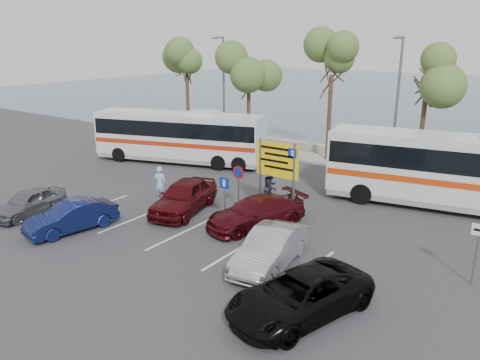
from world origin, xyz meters
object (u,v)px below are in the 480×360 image
Objects in this scene: car_red at (184,196)px; car_silver_a at (29,202)px; car_blue at (72,217)px; suv_black at (300,295)px; car_silver_b at (270,249)px; direction_sign at (277,166)px; street_lamp_left at (223,86)px; coach_bus_right at (458,174)px; pedestrian_near at (160,184)px; pedestrian_far at (271,187)px; coach_bus_left at (179,138)px; car_maroon at (256,212)px; street_lamp_right at (397,99)px.

car_silver_a is at bearing -156.21° from car_red.
suv_black is at bearing 10.56° from car_blue.
car_silver_b is (12.06, 2.17, 0.07)m from car_silver_a.
car_red is (-3.86, -2.13, -1.65)m from direction_sign.
coach_bus_right is (17.67, -4.51, -2.83)m from street_lamp_left.
suv_black is 2.61× the size of pedestrian_near.
street_lamp_left is at bearing 41.65° from pedestrian_far.
car_silver_a is at bearing -145.00° from direction_sign.
coach_bus_left is 6.29× the size of pedestrian_near.
car_silver_a is 3.30m from car_blue.
suv_black is 11.91m from pedestrian_near.
street_lamp_left reaches higher than car_maroon.
pedestrian_near is (-7.89, -11.99, -3.68)m from street_lamp_right.
coach_bus_right is 9.03m from pedestrian_far.
street_lamp_left is at bearing -85.65° from pedestrian_near.
car_maroon reaches higher than car_blue.
car_red is at bearing 169.55° from suv_black.
car_silver_b is (12.97, -9.29, -0.95)m from coach_bus_left.
car_silver_b is (2.50, -2.83, 0.02)m from car_maroon.
car_red is 4.33m from pedestrian_far.
coach_bus_left reaches higher than car_blue.
street_lamp_left is 15.24m from direction_sign.
car_red is at bearing 132.90° from pedestrian_far.
car_maroon is 3.88m from car_red.
pedestrian_near reaches higher than car_red.
direction_sign is at bearing 57.48° from car_blue.
direction_sign is at bearing 111.19° from car_silver_b.
street_lamp_right reaches higher than suv_black.
car_silver_a is 6.23m from pedestrian_near.
car_blue is at bearing -162.90° from suv_black.
car_blue is at bearing -132.63° from car_red.
car_maroon is (11.00, -12.02, -3.93)m from street_lamp_left.
street_lamp_left is 0.64× the size of coach_bus_right.
car_blue is at bearing 140.34° from pedestrian_far.
car_maroon is at bearing -31.68° from coach_bus_left.
suv_black is 3.23m from car_silver_b.
coach_bus_right is 11.20m from car_silver_b.
pedestrian_far reaches higher than car_blue.
coach_bus_right is 13.22m from car_red.
car_silver_b is (8.76, 2.17, 0.06)m from car_blue.
pedestrian_near is at bearing -54.58° from coach_bus_left.
street_lamp_left is 20.45m from car_silver_b.
coach_bus_left is 2.73× the size of car_silver_b.
car_silver_b reaches higher than car_maroon.
coach_bus_right is at bearing -167.92° from pedestrian_near.
street_lamp_left is 16.76m from car_maroon.
coach_bus_right is 2.96× the size of car_silver_b.
car_red is 2.49× the size of pedestrian_near.
coach_bus_left is 2.41× the size of suv_black.
street_lamp_left is 2.23× the size of direction_sign.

